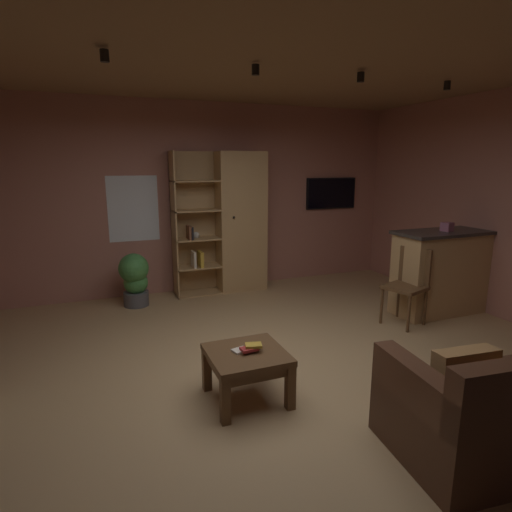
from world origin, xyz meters
The scene contains 19 objects.
floor centered at (0.00, 0.00, -0.01)m, with size 6.56×5.97×0.02m, color tan.
wall_back centered at (0.00, 3.02, 1.39)m, with size 6.68×0.06×2.79m, color #AD7060.
ceiling centered at (0.00, 0.00, 2.80)m, with size 6.56×5.97×0.02m, color #8E6B47.
window_pane_back centered at (-0.85, 2.98, 1.28)m, with size 0.70×0.01×0.93m, color white.
bookshelf_cabinet centered at (0.59, 2.74, 1.03)m, with size 1.38×0.41×2.08m.
kitchen_bar_counter centered at (2.83, 0.79, 0.54)m, with size 1.50×0.57×1.08m.
tissue_box centered at (2.72, 0.76, 1.13)m, with size 0.12×0.12×0.11m, color #995972.
leather_couch centered at (1.05, -1.48, 0.30)m, with size 1.57×1.01×0.84m.
coffee_table centered at (-0.34, -0.25, 0.33)m, with size 0.62×0.60×0.42m.
table_book_0 centered at (-0.39, -0.23, 0.43)m, with size 0.12×0.09×0.02m, color beige.
table_book_1 centered at (-0.32, -0.27, 0.45)m, with size 0.14×0.09×0.02m, color #B22D2D.
table_book_2 centered at (-0.28, -0.26, 0.47)m, with size 0.13×0.09×0.02m, color gold.
dining_chair centered at (2.07, 0.64, 0.53)m, with size 0.53×0.53×0.92m.
potted_floor_plant centered at (-0.93, 2.50, 0.39)m, with size 0.40×0.40×0.73m.
wall_mounted_tv centered at (2.37, 2.95, 1.42)m, with size 0.91×0.06×0.51m.
track_light_spot_1 centered at (-1.23, 0.48, 2.72)m, with size 0.07×0.07×0.09m, color black.
track_light_spot_2 centered at (0.04, 0.52, 2.72)m, with size 0.07×0.07×0.09m, color black.
track_light_spot_3 centered at (1.10, 0.44, 2.72)m, with size 0.07×0.07×0.09m, color black.
track_light_spot_4 centered at (2.22, 0.47, 2.72)m, with size 0.07×0.07×0.09m, color black.
Camera 1 is at (-1.42, -3.20, 1.90)m, focal length 29.47 mm.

